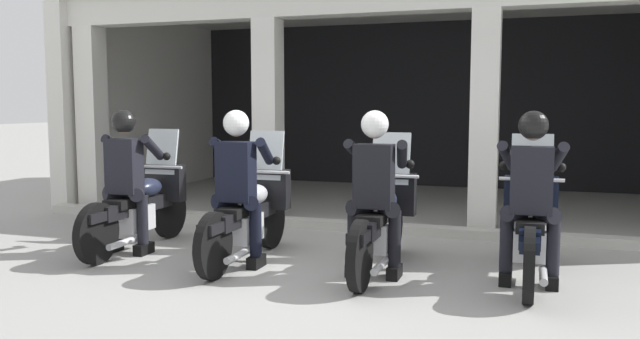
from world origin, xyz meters
TOP-DOWN VIEW (x-y plane):
  - ground_plane at (0.00, 3.00)m, footprint 80.00×80.00m
  - station_building at (0.03, 5.06)m, footprint 10.07×5.13m
  - kerb_strip at (0.03, 1.94)m, footprint 9.57×0.24m
  - motorcycle_far_left at (-2.11, 0.24)m, footprint 0.62×2.04m
  - police_officer_far_left at (-2.11, -0.04)m, footprint 0.63×0.61m
  - motorcycle_center_left at (-0.70, 0.11)m, footprint 0.62×2.04m
  - police_officer_center_left at (-0.70, -0.17)m, footprint 0.63×0.61m
  - motorcycle_center_right at (0.70, 0.15)m, footprint 0.62×2.04m
  - police_officer_center_right at (0.70, -0.13)m, footprint 0.63×0.61m
  - motorcycle_far_right at (2.11, 0.28)m, footprint 0.62×2.04m
  - police_officer_far_right at (2.11, -0.01)m, footprint 0.63×0.61m

SIDE VIEW (x-z plane):
  - ground_plane at x=0.00m, z-range 0.00..0.00m
  - kerb_strip at x=0.03m, z-range 0.00..0.12m
  - motorcycle_far_left at x=-2.11m, z-range -0.17..1.17m
  - motorcycle_center_left at x=-0.70m, z-range -0.17..1.17m
  - motorcycle_center_right at x=0.70m, z-range -0.17..1.17m
  - motorcycle_far_right at x=2.11m, z-range -0.17..1.17m
  - police_officer_far_left at x=-2.11m, z-range 0.15..1.73m
  - police_officer_center_left at x=-0.70m, z-range 0.15..1.73m
  - police_officer_center_right at x=0.70m, z-range 0.15..1.73m
  - police_officer_far_right at x=2.11m, z-range 0.15..1.73m
  - station_building at x=0.03m, z-range 0.47..3.90m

